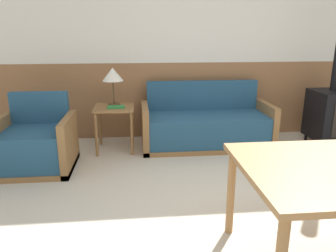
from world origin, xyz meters
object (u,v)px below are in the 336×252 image
Objects in this scene: couch at (206,127)px; armchair at (36,146)px; side_table at (115,115)px; wood_stove at (334,106)px; table_lamp at (113,76)px.

couch is 2.07× the size of armchair.
couch is 2.18m from armchair.
armchair is 1.42× the size of side_table.
side_table is 2.98m from wood_stove.
table_lamp reaches higher than side_table.
couch is 0.72× the size of wood_stove.
armchair reaches higher than side_table.
side_table is 0.51m from table_lamp.
couch is 1.25m from side_table.
side_table is at bearing 178.25° from wood_stove.
table_lamp is (0.86, 0.64, 0.71)m from armchair.
table_lamp is 0.20× the size of wood_stove.
armchair is 1.72× the size of table_lamp.
armchair is 1.05m from side_table.
wood_stove is (2.98, -0.18, -0.43)m from table_lamp.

